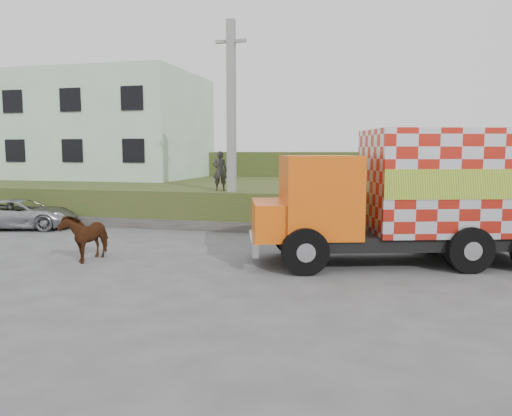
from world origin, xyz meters
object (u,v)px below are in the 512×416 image
(cargo_truck, at_px, (419,195))
(suv, at_px, (22,214))
(utility_pole, at_px, (231,125))
(cow, at_px, (86,236))
(pedestrian, at_px, (220,171))

(cargo_truck, distance_m, suv, 15.15)
(utility_pole, relative_size, cow, 4.98)
(utility_pole, height_order, suv, utility_pole)
(cow, height_order, suv, cow)
(cargo_truck, bearing_deg, suv, 153.54)
(utility_pole, relative_size, suv, 1.89)
(utility_pole, height_order, pedestrian, utility_pole)
(cargo_truck, distance_m, cow, 9.41)
(utility_pole, relative_size, pedestrian, 5.06)
(suv, bearing_deg, cow, -143.43)
(utility_pole, bearing_deg, suv, -167.80)
(pedestrian, bearing_deg, cow, 58.84)
(suv, bearing_deg, cargo_truck, -115.38)
(cow, bearing_deg, suv, 144.06)
(cow, xyz_separation_m, pedestrian, (1.82, 6.64, 1.61))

